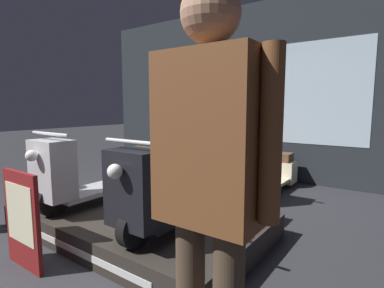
{
  "coord_description": "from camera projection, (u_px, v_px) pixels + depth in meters",
  "views": [
    {
      "loc": [
        2.38,
        -1.12,
        1.34
      ],
      "look_at": [
        0.05,
        2.14,
        0.83
      ],
      "focal_mm": 28.0,
      "sensor_mm": 36.0,
      "label": 1
    }
  ],
  "objects": [
    {
      "name": "display_platform",
      "position": [
        139.0,
        221.0,
        3.2
      ],
      "size": [
        2.62,
        1.57,
        0.24
      ],
      "color": "#2D2823",
      "rests_on": "ground_plane"
    },
    {
      "name": "scooter_backrow_0",
      "position": [
        221.0,
        166.0,
        5.04
      ],
      "size": [
        0.62,
        1.63,
        0.84
      ],
      "color": "black",
      "rests_on": "ground_plane"
    },
    {
      "name": "scooter_backrow_1",
      "position": [
        267.0,
        172.0,
        4.57
      ],
      "size": [
        0.62,
        1.63,
        0.84
      ],
      "color": "black",
      "rests_on": "ground_plane"
    },
    {
      "name": "scooter_display_right",
      "position": [
        181.0,
        189.0,
        2.78
      ],
      "size": [
        0.62,
        1.63,
        0.84
      ],
      "color": "black",
      "rests_on": "display_platform"
    },
    {
      "name": "ground_plane",
      "position": [
        35.0,
        271.0,
        2.44
      ],
      "size": [
        30.0,
        30.0,
        0.0
      ],
      "primitive_type": "plane",
      "color": "#2D2D33"
    },
    {
      "name": "shop_wall_back",
      "position": [
        253.0,
        92.0,
        5.63
      ],
      "size": [
        7.12,
        0.09,
        3.2
      ],
      "color": "#23282D",
      "rests_on": "ground_plane"
    },
    {
      "name": "price_sign_board",
      "position": [
        22.0,
        220.0,
        2.45
      ],
      "size": [
        0.51,
        0.04,
        0.82
      ],
      "color": "maroon",
      "rests_on": "ground_plane"
    },
    {
      "name": "person_right_browsing",
      "position": [
        209.0,
        172.0,
        1.21
      ],
      "size": [
        0.58,
        0.24,
        1.8
      ],
      "color": "#473828",
      "rests_on": "ground_plane"
    },
    {
      "name": "scooter_display_left",
      "position": [
        101.0,
        173.0,
        3.46
      ],
      "size": [
        0.62,
        1.63,
        0.84
      ],
      "color": "black",
      "rests_on": "display_platform"
    }
  ]
}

